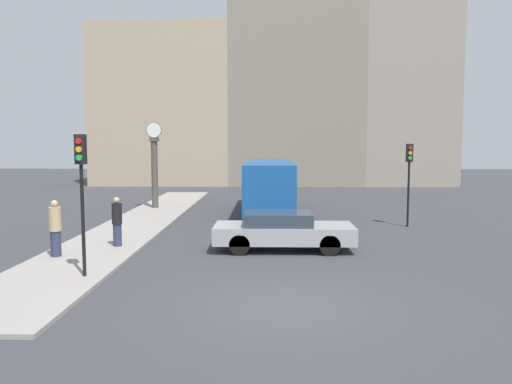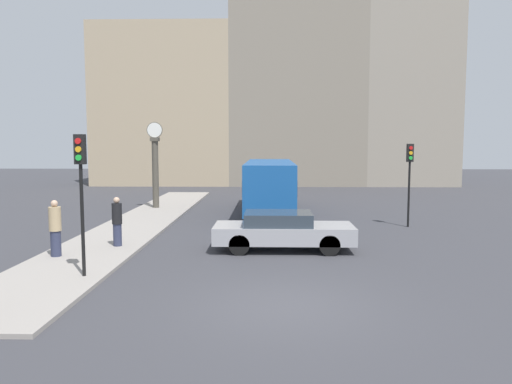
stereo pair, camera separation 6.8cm
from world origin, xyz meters
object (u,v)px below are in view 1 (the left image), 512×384
Objects in this scene: pedestrian_tan_coat at (55,229)px; pedestrian_black_jacket at (117,222)px; sedan_car at (282,230)px; street_clock at (155,166)px; bus_distant at (269,184)px; traffic_light_near at (81,175)px; traffic_light_far at (409,167)px.

pedestrian_black_jacket is (1.41, 1.59, -0.03)m from pedestrian_tan_coat.
pedestrian_black_jacket reaches higher than sedan_car.
street_clock reaches higher than sedan_car.
pedestrian_black_jacket is at bearing -119.80° from bus_distant.
traffic_light_near reaches higher than pedestrian_black_jacket.
street_clock is at bearing 95.70° from pedestrian_black_jacket.
bus_distant is 6.31m from street_clock.
sedan_car is 1.00× the size of street_clock.
pedestrian_black_jacket is (1.02, -10.18, -1.39)m from street_clock.
street_clock is at bearing 88.09° from pedestrian_tan_coat.
traffic_light_far reaches higher than sedan_car.
street_clock is at bearing 122.67° from sedan_car.
traffic_light_near is 4.24m from pedestrian_black_jacket.
sedan_car is 5.54m from pedestrian_black_jacket.
traffic_light_far is 14.04m from pedestrian_tan_coat.
street_clock is 11.86m from pedestrian_tan_coat.
bus_distant is at bearing 58.21° from pedestrian_tan_coat.
traffic_light_far reaches higher than bus_distant.
street_clock is (-6.55, 10.22, 1.66)m from sedan_car.
pedestrian_black_jacket is at bearing -156.66° from traffic_light_far.
street_clock is (-6.13, 1.24, 0.81)m from bus_distant.
traffic_light_near is at bearing -84.68° from street_clock.
traffic_light_near reaches higher than pedestrian_tan_coat.
sedan_car is 12.25m from street_clock.
traffic_light_near is (-5.25, -3.79, 2.06)m from sedan_car.
pedestrian_black_jacket is at bearing -84.30° from street_clock.
bus_distant reaches higher than pedestrian_black_jacket.
pedestrian_tan_coat is 1.04× the size of pedestrian_black_jacket.
sedan_car is at bearing -87.32° from bus_distant.
traffic_light_near is at bearing -141.32° from traffic_light_far.
street_clock reaches higher than traffic_light_far.
street_clock is 2.77× the size of pedestrian_black_jacket.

